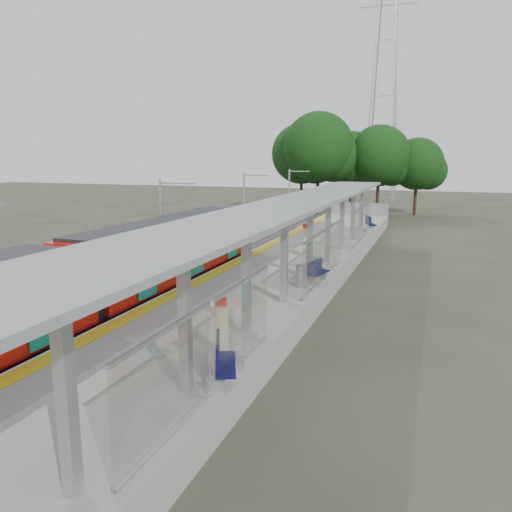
{
  "coord_description": "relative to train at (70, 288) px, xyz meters",
  "views": [
    {
      "loc": [
        7.38,
        -3.88,
        6.52
      ],
      "look_at": [
        0.09,
        16.08,
        2.3
      ],
      "focal_mm": 35.0,
      "sensor_mm": 36.0,
      "label": 1
    }
  ],
  "objects": [
    {
      "name": "bench_near",
      "position": [
        7.1,
        -2.96,
        -0.48
      ],
      "size": [
        1.1,
        1.66,
        1.09
      ],
      "rotation": [
        0.0,
        0.0,
        0.41
      ],
      "color": "#0D0E43",
      "rests_on": "platform"
    },
    {
      "name": "litter_bin",
      "position": [
        6.55,
        6.69,
        -0.55
      ],
      "size": [
        0.61,
        0.61,
        1.0
      ],
      "primitive_type": "cylinder",
      "rotation": [
        0.0,
        0.0,
        0.32
      ],
      "color": "#9EA0A5",
      "rests_on": "platform"
    },
    {
      "name": "canopy",
      "position": [
        6.11,
        6.47,
        2.15
      ],
      "size": [
        3.27,
        38.0,
        3.66
      ],
      "color": "#9EA0A5",
      "rests_on": "platform"
    },
    {
      "name": "tree_cluster",
      "position": [
        1.64,
        43.62,
        4.76
      ],
      "size": [
        19.22,
        11.4,
        11.47
      ],
      "color": "#382316",
      "rests_on": "ground"
    },
    {
      "name": "train",
      "position": [
        0.0,
        0.0,
        0.0
      ],
      "size": [
        2.74,
        27.6,
        3.62
      ],
      "color": "black",
      "rests_on": "ground"
    },
    {
      "name": "info_pillar_far",
      "position": [
        5.04,
        13.32,
        -0.24
      ],
      "size": [
        0.42,
        0.42,
        1.88
      ],
      "rotation": [
        0.0,
        0.0,
        0.38
      ],
      "color": "beige",
      "rests_on": "platform"
    },
    {
      "name": "catenary_masts",
      "position": [
        -1.72,
        9.29,
        0.86
      ],
      "size": [
        2.08,
        48.16,
        5.4
      ],
      "color": "#9EA0A5",
      "rests_on": "ground"
    },
    {
      "name": "pylon",
      "position": [
        3.5,
        63.29,
        16.95
      ],
      "size": [
        8.0,
        4.0,
        38.0
      ],
      "primitive_type": null,
      "color": "#9EA0A5",
      "rests_on": "ground"
    },
    {
      "name": "bench_far",
      "position": [
        7.1,
        24.79,
        -0.46
      ],
      "size": [
        1.09,
        1.72,
        1.13
      ],
      "rotation": [
        0.0,
        0.0,
        0.38
      ],
      "color": "#0D0E43",
      "rests_on": "platform"
    },
    {
      "name": "tactile_strip",
      "position": [
        1.95,
        10.29,
        -1.04
      ],
      "size": [
        0.6,
        50.0,
        0.02
      ],
      "primitive_type": "cube",
      "color": "gold",
      "rests_on": "platform"
    },
    {
      "name": "bench_mid",
      "position": [
        7.0,
        7.73,
        -0.52
      ],
      "size": [
        0.74,
        1.54,
        1.01
      ],
      "rotation": [
        0.0,
        0.0,
        -0.2
      ],
      "color": "#0D0E43",
      "rests_on": "platform"
    },
    {
      "name": "end_fence",
      "position": [
        4.5,
        35.24,
        -0.45
      ],
      "size": [
        6.0,
        0.1,
        1.2
      ],
      "primitive_type": "cube",
      "color": "#9EA0A5",
      "rests_on": "platform"
    },
    {
      "name": "platform",
      "position": [
        4.5,
        10.29,
        -1.55
      ],
      "size": [
        6.0,
        50.0,
        1.0
      ],
      "primitive_type": "cube",
      "color": "gray",
      "rests_on": "ground"
    },
    {
      "name": "info_pillar_near",
      "position": [
        6.49,
        -1.64,
        -0.28
      ],
      "size": [
        0.4,
        0.4,
        1.78
      ],
      "rotation": [
        0.0,
        0.0,
        0.11
      ],
      "color": "beige",
      "rests_on": "platform"
    },
    {
      "name": "trackbed",
      "position": [
        -0.0,
        10.29,
        -1.93
      ],
      "size": [
        3.0,
        70.0,
        0.24
      ],
      "primitive_type": "cube",
      "color": "#59544C",
      "rests_on": "ground"
    }
  ]
}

